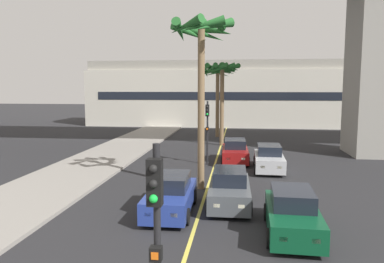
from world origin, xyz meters
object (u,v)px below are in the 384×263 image
Objects in this scene: car_queue_third at (230,189)px; palm_tree_mid_median at (218,78)px; car_queue_fourth at (292,214)px; car_queue_fifth at (269,159)px; car_queue_front at (235,152)px; traffic_light_median_near at (156,234)px; traffic_light_median_far at (207,124)px; palm_tree_near_median at (202,47)px; car_queue_second at (171,195)px; palm_tree_far_median at (222,76)px.

palm_tree_mid_median is (-1.86, 22.37, 5.29)m from car_queue_third.
car_queue_fifth is at bearing 90.09° from car_queue_fourth.
car_queue_front is 0.99× the size of traffic_light_median_near.
traffic_light_median_far is 0.50× the size of palm_tree_near_median.
car_queue_second is 0.57× the size of palm_tree_mid_median.
car_queue_fourth is at bearing -89.91° from car_queue_fifth.
traffic_light_median_near is at bearing -80.89° from car_queue_second.
car_queue_second is at bearing -103.01° from car_queue_front.
car_queue_third is 23.07m from palm_tree_mid_median.
traffic_light_median_near is 0.50× the size of palm_tree_near_median.
palm_tree_mid_median is (0.50, 23.64, 5.29)m from car_queue_second.
palm_tree_near_median reaches higher than car_queue_fifth.
palm_tree_far_median reaches higher than traffic_light_median_near.
car_queue_fifth is at bearing -46.65° from car_queue_front.
car_queue_fourth is at bearing -19.51° from car_queue_second.
car_queue_front is at bearing 86.86° from traffic_light_median_near.
traffic_light_median_near is at bearing -93.14° from car_queue_front.
palm_tree_far_median is at bearing 88.61° from palm_tree_near_median.
traffic_light_median_far is (-3.92, 1.15, 1.99)m from car_queue_fifth.
traffic_light_median_far is at bearing 109.31° from car_queue_fourth.
car_queue_fourth is 0.57× the size of palm_tree_far_median.
traffic_light_median_near reaches higher than car_queue_fifth.
traffic_light_median_near reaches higher than car_queue_front.
palm_tree_far_median is (-1.25, 7.29, 5.36)m from car_queue_front.
traffic_light_median_far is 14.42m from palm_tree_mid_median.
car_queue_front is at bearing 77.11° from palm_tree_near_median.
palm_tree_mid_median reaches higher than car_queue_fifth.
traffic_light_median_far is 0.58× the size of palm_tree_far_median.
car_queue_front is 9.13m from palm_tree_far_median.
car_queue_fifth is 16.59m from palm_tree_mid_median.
traffic_light_median_far is (0.67, 9.61, 1.99)m from car_queue_second.
car_queue_fourth and car_queue_fifth have the same top height.
car_queue_fourth is 0.99× the size of traffic_light_median_near.
car_queue_fifth is 0.57× the size of palm_tree_far_median.
car_queue_third is at bearing -90.71° from car_queue_front.
car_queue_third is 6.96m from palm_tree_near_median.
palm_tree_far_median is (-0.18, 26.76, 3.36)m from traffic_light_median_near.
car_queue_second is at bearing -91.21° from palm_tree_mid_median.
car_queue_second is 0.98× the size of traffic_light_median_far.
car_queue_second is at bearing -93.98° from traffic_light_median_far.
car_queue_fourth is 1.00× the size of car_queue_fifth.
car_queue_front is at bearing 76.99° from car_queue_second.
palm_tree_near_median is (-0.52, 12.51, 4.34)m from traffic_light_median_near.
palm_tree_far_median is (-3.38, 19.63, 5.36)m from car_queue_fourth.
car_queue_fifth is (4.59, 8.46, 0.00)m from car_queue_second.
car_queue_fifth is 17.63m from traffic_light_median_near.
car_queue_second is at bearing -118.48° from car_queue_fifth.
palm_tree_near_median is at bearing 120.82° from car_queue_third.
traffic_light_median_far is (-0.74, 18.37, 0.00)m from traffic_light_median_near.
car_queue_third is 0.57× the size of palm_tree_far_median.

